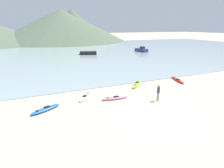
% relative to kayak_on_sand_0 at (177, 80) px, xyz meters
% --- Properties ---
extents(ground_plane, '(400.00, 400.00, 0.00)m').
position_rel_kayak_on_sand_0_xyz_m(ground_plane, '(-8.87, -7.19, -0.14)').
color(ground_plane, tan).
extents(bay_water, '(160.00, 70.00, 0.06)m').
position_rel_kayak_on_sand_0_xyz_m(bay_water, '(-8.87, 36.46, -0.11)').
color(bay_water, gray).
rests_on(bay_water, ground_plane).
extents(far_hill_midleft, '(68.14, 68.14, 16.06)m').
position_rel_kayak_on_sand_0_xyz_m(far_hill_midleft, '(-4.63, 82.90, 7.89)').
color(far_hill_midleft, '#4C5B47').
rests_on(far_hill_midleft, ground_plane).
extents(far_hill_midright, '(43.44, 43.44, 17.22)m').
position_rel_kayak_on_sand_0_xyz_m(far_hill_midright, '(3.03, 93.22, 8.47)').
color(far_hill_midright, '#4C5B47').
rests_on(far_hill_midright, ground_plane).
extents(kayak_on_sand_0, '(1.38, 3.41, 0.33)m').
position_rel_kayak_on_sand_0_xyz_m(kayak_on_sand_0, '(0.00, 0.00, 0.00)').
color(kayak_on_sand_0, red).
rests_on(kayak_on_sand_0, ground_plane).
extents(kayak_on_sand_1, '(2.23, 2.60, 0.29)m').
position_rel_kayak_on_sand_0_xyz_m(kayak_on_sand_1, '(-13.54, -0.98, -0.02)').
color(kayak_on_sand_1, white).
rests_on(kayak_on_sand_1, ground_plane).
extents(kayak_on_sand_2, '(2.91, 2.87, 0.40)m').
position_rel_kayak_on_sand_0_xyz_m(kayak_on_sand_2, '(-6.25, 0.56, 0.03)').
color(kayak_on_sand_2, '#8CCC2D').
rests_on(kayak_on_sand_2, ground_plane).
extents(kayak_on_sand_3, '(2.88, 1.96, 0.35)m').
position_rel_kayak_on_sand_0_xyz_m(kayak_on_sand_3, '(-17.64, -2.53, 0.01)').
color(kayak_on_sand_3, blue).
rests_on(kayak_on_sand_3, ground_plane).
extents(kayak_on_sand_4, '(2.95, 0.78, 0.32)m').
position_rel_kayak_on_sand_0_xyz_m(kayak_on_sand_4, '(-10.77, -2.57, -0.00)').
color(kayak_on_sand_4, '#E5668C').
rests_on(kayak_on_sand_4, ground_plane).
extents(person_near_foreground, '(0.35, 0.30, 1.74)m').
position_rel_kayak_on_sand_0_xyz_m(person_near_foreground, '(-6.87, -4.66, 0.85)').
color(person_near_foreground, gray).
rests_on(person_near_foreground, ground_plane).
extents(moored_boat_0, '(4.86, 3.14, 0.84)m').
position_rel_kayak_on_sand_0_xyz_m(moored_boat_0, '(-5.07, 28.69, 0.34)').
color(moored_boat_0, black).
rests_on(moored_boat_0, bay_water).
extents(moored_boat_2, '(2.64, 4.37, 1.61)m').
position_rel_kayak_on_sand_0_xyz_m(moored_boat_2, '(11.44, 27.94, 0.48)').
color(moored_boat_2, navy).
rests_on(moored_boat_2, bay_water).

